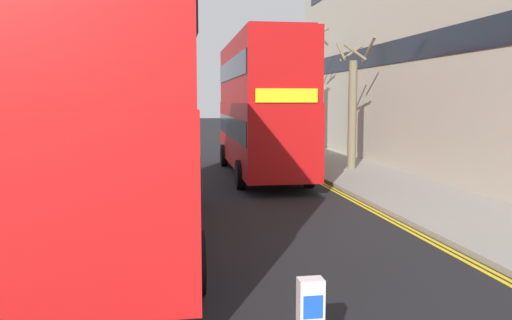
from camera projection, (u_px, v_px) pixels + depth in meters
name	position (u px, v px, depth m)	size (l,w,h in m)	color
sidewalk_right	(404.00, 191.00, 18.25)	(4.00, 80.00, 0.14)	gray
kerb_line_outer	(367.00, 206.00, 15.94)	(0.10, 56.00, 0.01)	yellow
kerb_line_inner	(362.00, 206.00, 15.91)	(0.10, 56.00, 0.01)	yellow
double_decker_bus_away	(129.00, 106.00, 11.52)	(2.95, 10.85, 5.64)	red
double_decker_bus_oncoming	(261.00, 103.00, 22.15)	(3.01, 10.87, 5.64)	#B20F0F
pedestrian_far	(320.00, 143.00, 27.13)	(0.34, 0.22, 1.62)	#2D2D38
street_tree_near	(293.00, 110.00, 34.39)	(1.40, 1.43, 4.81)	#6B6047
street_tree_mid	(313.00, 94.00, 28.93)	(2.02, 1.83, 6.95)	#6B6047
street_tree_far	(353.00, 109.00, 23.32)	(1.39, 1.41, 5.69)	#6B6047
street_tree_distant	(291.00, 107.00, 40.38)	(1.83, 1.65, 5.59)	#6B6047
townhouse_terrace_right	(485.00, 20.00, 25.17)	(10.08, 28.00, 13.81)	#B2A893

